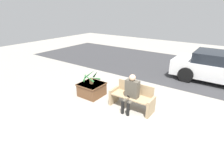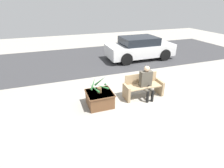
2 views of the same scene
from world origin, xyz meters
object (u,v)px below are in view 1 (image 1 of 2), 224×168
at_px(planter_box, 92,89).
at_px(parked_car, 221,68).
at_px(bench, 132,97).
at_px(potted_plant, 91,78).
at_px(person_seated, 131,91).

bearing_deg(planter_box, parked_car, 48.94).
height_order(bench, potted_plant, potted_plant).
height_order(planter_box, parked_car, parked_car).
bearing_deg(planter_box, potted_plant, -106.27).
distance_m(planter_box, potted_plant, 0.49).
bearing_deg(parked_car, potted_plant, -131.01).
relative_size(bench, planter_box, 1.69).
bearing_deg(bench, potted_plant, -176.66).
xyz_separation_m(bench, planter_box, (-1.77, -0.09, -0.13)).
relative_size(potted_plant, parked_car, 0.16).
bearing_deg(person_seated, bench, 101.44).
height_order(person_seated, potted_plant, person_seated).
bearing_deg(planter_box, person_seated, -2.33).
distance_m(potted_plant, parked_car, 5.98).
height_order(potted_plant, parked_car, parked_car).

